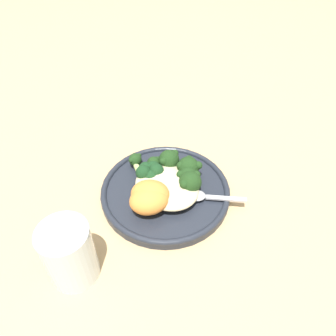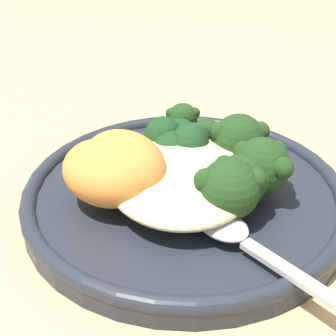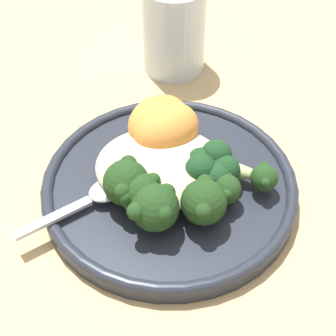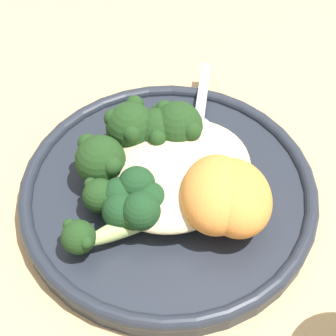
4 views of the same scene
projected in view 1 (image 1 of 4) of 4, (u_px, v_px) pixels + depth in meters
name	position (u px, v px, depth m)	size (l,w,h in m)	color
ground_plane	(162.00, 202.00, 0.62)	(4.00, 4.00, 0.00)	tan
plate	(165.00, 191.00, 0.63)	(0.25, 0.25, 0.02)	#232833
quinoa_mound	(167.00, 187.00, 0.61)	(0.13, 0.11, 0.03)	beige
broccoli_stalk_0	(186.00, 184.00, 0.60)	(0.07, 0.10, 0.04)	#ADC675
broccoli_stalk_1	(183.00, 179.00, 0.61)	(0.05, 0.11, 0.04)	#ADC675
broccoli_stalk_2	(184.00, 172.00, 0.62)	(0.04, 0.12, 0.04)	#ADC675
broccoli_stalk_3	(167.00, 165.00, 0.64)	(0.07, 0.10, 0.04)	#ADC675
broccoli_stalk_4	(155.00, 175.00, 0.63)	(0.10, 0.08, 0.03)	#ADC675
broccoli_stalk_5	(148.00, 177.00, 0.62)	(0.08, 0.04, 0.03)	#ADC675
broccoli_stalk_6	(142.00, 169.00, 0.64)	(0.11, 0.05, 0.03)	#ADC675
sweet_potato_chunk_0	(149.00, 200.00, 0.57)	(0.07, 0.05, 0.05)	orange
sweet_potato_chunk_1	(149.00, 198.00, 0.57)	(0.05, 0.04, 0.04)	orange
sweet_potato_chunk_2	(149.00, 193.00, 0.58)	(0.07, 0.05, 0.05)	orange
kale_tuft	(150.00, 172.00, 0.63)	(0.05, 0.05, 0.04)	#193D1E
spoon	(201.00, 196.00, 0.60)	(0.10, 0.09, 0.01)	#B7B7BC
water_glass	(69.00, 254.00, 0.48)	(0.08, 0.08, 0.11)	silver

